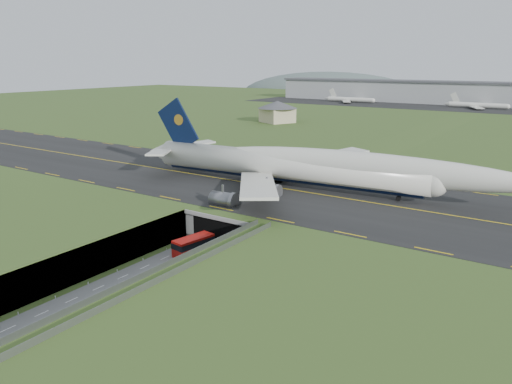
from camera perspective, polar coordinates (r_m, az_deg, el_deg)
The scene contains 10 objects.
ground at distance 93.18m, azimuth -7.51°, elevation -7.46°, with size 900.00×900.00×0.00m, color #3B5622.
airfield_deck at distance 92.09m, azimuth -7.57°, elevation -5.73°, with size 800.00×800.00×6.00m, color gray.
trench_road at distance 88.13m, azimuth -10.75°, elevation -8.87°, with size 12.00×75.00×0.20m, color slate.
taxiway at distance 116.74m, azimuth 3.08°, elevation 0.39°, with size 800.00×44.00×0.18m, color black.
tunnel_portal at distance 104.35m, azimuth -1.53°, elevation -2.93°, with size 17.00×22.30×6.00m.
guideway at distance 71.40m, azimuth -11.12°, elevation -10.13°, with size 3.00×53.00×7.05m.
jumbo_jet at distance 115.07m, azimuth 6.20°, elevation 2.87°, with size 96.47×61.55×20.42m.
shuttle_tram at distance 93.98m, azimuth -7.15°, elevation -6.07°, with size 4.34×8.47×3.28m.
service_building at distance 243.66m, azimuth 2.46°, elevation 9.37°, with size 25.27×25.27×10.43m.
cargo_terminal at distance 368.89m, azimuth 25.16°, elevation 10.12°, with size 320.00×67.00×15.60m.
Camera 1 is at (57.57, -64.35, 35.03)m, focal length 35.00 mm.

